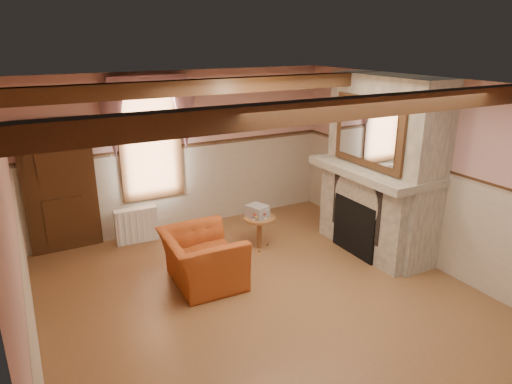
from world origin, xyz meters
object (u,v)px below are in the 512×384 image
radiator (136,225)px  bowl (383,167)px  armchair (202,259)px  side_table (259,233)px  oil_lamp (357,152)px  mantel_clock (352,152)px

radiator → bowl: size_ratio=2.08×
armchair → bowl: bowl is taller
side_table → radiator: radiator is taller
side_table → oil_lamp: size_ratio=1.96×
armchair → side_table: 1.39m
armchair → radiator: (-0.47, 1.81, -0.07)m
armchair → side_table: size_ratio=2.10×
bowl → mantel_clock: (0.00, 0.75, 0.06)m
radiator → bowl: 4.16m
side_table → mantel_clock: size_ratio=2.29×
bowl → oil_lamp: bearing=90.0°
side_table → bowl: (1.55, -1.09, 1.19)m
armchair → mantel_clock: 3.03m
armchair → radiator: bearing=16.2°
radiator → bowl: (3.26, -2.30, 1.16)m
armchair → radiator: 1.87m
mantel_clock → armchair: bearing=-174.6°
bowl → oil_lamp: oil_lamp is taller
armchair → radiator: size_ratio=1.65×
bowl → mantel_clock: bearing=90.0°
side_table → radiator: size_ratio=0.79×
side_table → bowl: bowl is taller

